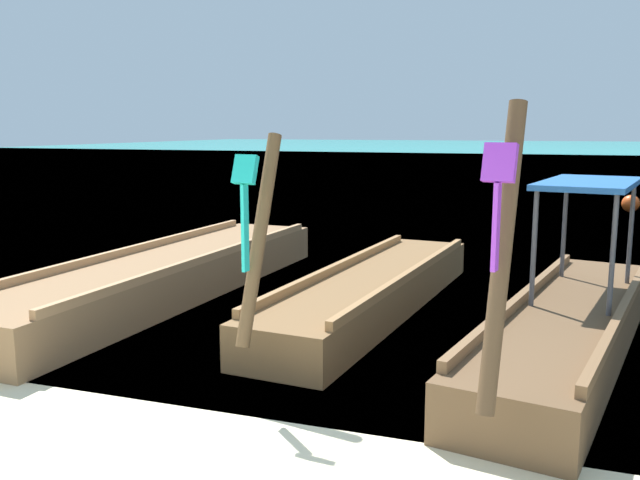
% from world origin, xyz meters
% --- Properties ---
extents(sea_water, '(120.00, 120.00, 0.00)m').
position_xyz_m(sea_water, '(0.00, 62.20, 0.00)').
color(sea_water, teal).
rests_on(sea_water, ground).
extents(longtail_boat_blue_ribbon, '(1.71, 7.48, 2.72)m').
position_xyz_m(longtail_boat_blue_ribbon, '(-2.68, 5.44, 0.28)').
color(longtail_boat_blue_ribbon, olive).
rests_on(longtail_boat_blue_ribbon, ground).
extents(longtail_boat_turquoise_ribbon, '(1.58, 6.03, 2.26)m').
position_xyz_m(longtail_boat_turquoise_ribbon, '(0.20, 5.64, 0.26)').
color(longtail_boat_turquoise_ribbon, brown).
rests_on(longtail_boat_turquoise_ribbon, ground).
extents(longtail_boat_violet_ribbon, '(2.05, 5.79, 2.48)m').
position_xyz_m(longtail_boat_violet_ribbon, '(2.54, 4.70, 0.32)').
color(longtail_boat_violet_ribbon, brown).
rests_on(longtail_boat_violet_ribbon, ground).
extents(mooring_buoy_near, '(0.47, 0.47, 0.47)m').
position_xyz_m(mooring_buoy_near, '(4.31, 17.79, 0.24)').
color(mooring_buoy_near, '#EA5119').
rests_on(mooring_buoy_near, sea_water).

